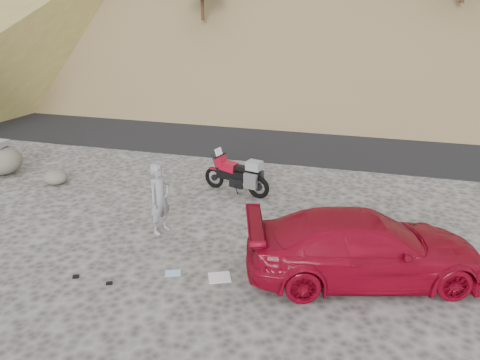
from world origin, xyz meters
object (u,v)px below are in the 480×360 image
object	(u,v)px
motorcycle	(239,176)
boulder	(0,159)
red_car	(361,276)
man	(162,231)

from	to	relation	value
motorcycle	boulder	distance (m)	7.78
red_car	boulder	xyz separation A→B (m)	(-11.33, 3.02, 0.49)
man	red_car	bearing A→B (deg)	-80.74
motorcycle	man	world-z (taller)	motorcycle
boulder	red_car	bearing A→B (deg)	-14.95
boulder	motorcycle	bearing A→B (deg)	3.60
motorcycle	man	xyz separation A→B (m)	(-1.17, -2.78, -0.54)
man	boulder	world-z (taller)	boulder
motorcycle	man	bearing A→B (deg)	-97.69
motorcycle	red_car	distance (m)	5.03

